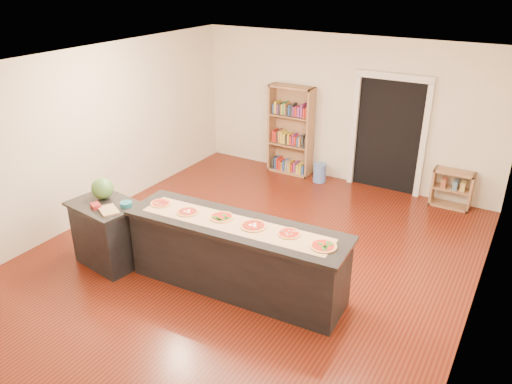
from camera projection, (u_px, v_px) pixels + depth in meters
The scene contains 18 objects.
room at pixel (248, 170), 6.74m from camera, with size 6.00×7.00×2.80m.
doorway at pixel (389, 128), 9.12m from camera, with size 1.40×0.09×2.21m.
kitchen_island at pixel (237, 256), 6.47m from camera, with size 2.95×0.80×0.97m.
side_counter at pixel (108, 233), 7.04m from camera, with size 0.96×0.70×0.95m.
bookshelf at pixel (291, 131), 10.00m from camera, with size 0.90×0.32×1.79m, color #A4764F.
low_shelf at pixel (452, 189), 8.77m from camera, with size 0.68×0.29×0.68m, color #A4764F.
waste_bin at pixel (320, 173), 9.84m from camera, with size 0.25×0.25×0.37m, color #5775C4.
kraft_paper at pixel (235, 224), 6.25m from camera, with size 2.56×0.46×0.00m, color tan.
watermelon at pixel (102, 188), 6.93m from camera, with size 0.30×0.30×0.30m, color #144214.
cutting_board at pixel (108, 210), 6.64m from camera, with size 0.32×0.22×0.02m, color tan.
package_red at pixel (96, 206), 6.72m from camera, with size 0.15×0.11×0.06m, color maroon.
package_teal at pixel (126, 204), 6.75m from camera, with size 0.16×0.16×0.06m, color #195966.
pizza_a at pixel (161, 203), 6.76m from camera, with size 0.28×0.28×0.02m.
pizza_b at pixel (188, 212), 6.53m from camera, with size 0.27×0.27×0.02m.
pizza_c at pixel (222, 217), 6.40m from camera, with size 0.33×0.33×0.02m.
pizza_d at pixel (253, 226), 6.18m from camera, with size 0.32×0.32×0.02m.
pizza_e at pixel (289, 233), 6.01m from camera, with size 0.29×0.29×0.02m.
pizza_f at pixel (323, 246), 5.74m from camera, with size 0.30×0.30×0.02m.
Camera 1 is at (3.26, -5.33, 3.95)m, focal length 35.00 mm.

